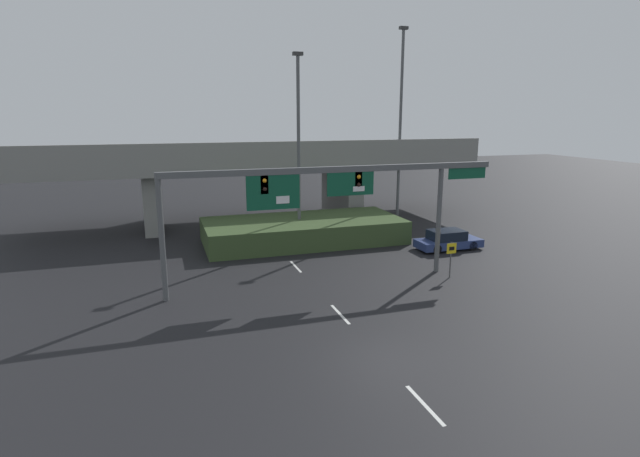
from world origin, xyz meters
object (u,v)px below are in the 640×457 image
Objects in this scene: speed_limit_sign at (451,255)px; highway_light_pole_far at (299,145)px; parked_sedan_near_right at (448,240)px; signal_gantry at (329,189)px; highway_light_pole_near at (400,124)px.

speed_limit_sign is 13.57m from highway_light_pole_far.
highway_light_pole_far is 2.92× the size of parked_sedan_near_right.
speed_limit_sign is at bearing -121.35° from parked_sedan_near_right.
signal_gantry is at bearing -96.11° from highway_light_pole_far.
highway_light_pole_near is at bearing 74.87° from speed_limit_sign.
speed_limit_sign is 0.46× the size of parked_sedan_near_right.
parked_sedan_near_right is (-0.65, -9.07, -7.74)m from highway_light_pole_near.
highway_light_pole_far is at bearing -159.31° from highway_light_pole_near.
signal_gantry is 1.16× the size of highway_light_pole_near.
signal_gantry is at bearing 169.44° from speed_limit_sign.
speed_limit_sign is 0.16× the size of highway_light_pole_far.
highway_light_pole_near is at bearing 50.75° from signal_gantry.
speed_limit_sign is 6.44m from parked_sedan_near_right.
highway_light_pole_far is (1.02, 9.56, 1.73)m from signal_gantry.
highway_light_pole_far reaches higher than signal_gantry.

